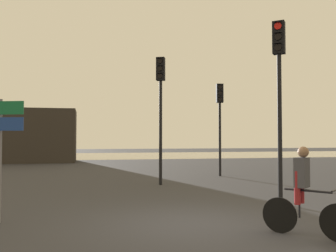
{
  "coord_description": "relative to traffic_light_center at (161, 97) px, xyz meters",
  "views": [
    {
      "loc": [
        -2.24,
        -7.43,
        1.75
      ],
      "look_at": [
        0.5,
        5.0,
        2.2
      ],
      "focal_mm": 40.0,
      "sensor_mm": 36.0,
      "label": 1
    }
  ],
  "objects": [
    {
      "name": "traffic_light_near_right",
      "position": [
        2.36,
        -4.82,
        0.05
      ],
      "size": [
        0.41,
        0.42,
        4.99
      ],
      "rotation": [
        0.0,
        0.0,
        2.46
      ],
      "color": "black",
      "rests_on": "ground"
    },
    {
      "name": "water_strip",
      "position": [
        -0.58,
        26.02,
        -3.39
      ],
      "size": [
        80.0,
        16.0,
        0.01
      ],
      "primitive_type": "cube",
      "color": "#9E937F",
      "rests_on": "ground"
    },
    {
      "name": "ground_plane",
      "position": [
        -0.58,
        -6.68,
        -3.39
      ],
      "size": [
        120.0,
        120.0,
        0.0
      ],
      "primitive_type": "plane",
      "color": "#333338"
    },
    {
      "name": "traffic_light_far_right",
      "position": [
        3.43,
        2.74,
        -0.33
      ],
      "size": [
        0.35,
        0.37,
        4.4
      ],
      "rotation": [
        0.0,
        0.0,
        3.0
      ],
      "color": "black",
      "rests_on": "ground"
    },
    {
      "name": "traffic_light_center",
      "position": [
        0.0,
        0.0,
        0.0
      ],
      "size": [
        0.39,
        0.41,
        4.92
      ],
      "rotation": [
        0.0,
        0.0,
        2.72
      ],
      "color": "black",
      "rests_on": "ground"
    },
    {
      "name": "cyclist",
      "position": [
        1.03,
        -8.04,
        -2.57
      ],
      "size": [
        1.1,
        1.36,
        1.62
      ],
      "rotation": [
        0.0,
        0.0,
        -2.46
      ],
      "color": "black",
      "rests_on": "ground"
    }
  ]
}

